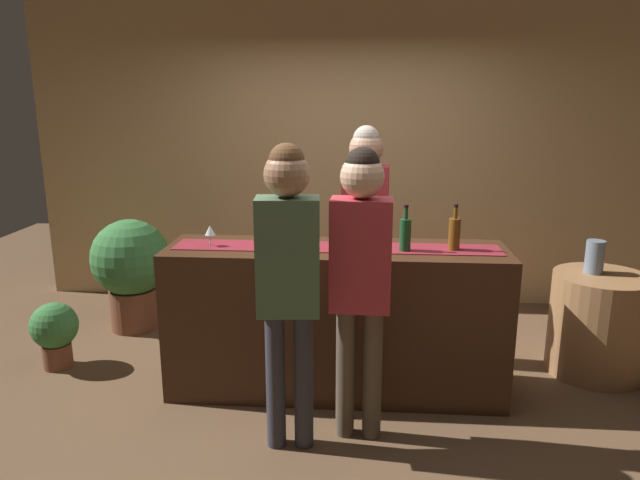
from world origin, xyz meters
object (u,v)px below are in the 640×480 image
object	(u,v)px
wine_glass_mid_counter	(210,231)
wine_bottle_clear	(272,231)
vase_on_side_table	(595,257)
round_side_table	(598,324)
wine_glass_near_customer	(298,233)
customer_browsing	(288,266)
customer_sipping	(361,264)
wine_glass_far_end	(347,230)
wine_bottle_amber	(454,233)
bartender	(365,216)
wine_bottle_green	(405,234)
potted_plant_small	(55,331)
potted_plant_tall	(131,266)

from	to	relation	value
wine_glass_mid_counter	wine_bottle_clear	bearing A→B (deg)	0.39
wine_glass_mid_counter	vase_on_side_table	distance (m)	2.72
wine_glass_mid_counter	round_side_table	xyz separation A→B (m)	(2.72, 0.44, -0.75)
wine_glass_near_customer	customer_browsing	size ratio (longest dim) A/B	0.08
vase_on_side_table	customer_sipping	bearing A→B (deg)	-148.55
wine_glass_far_end	vase_on_side_table	world-z (taller)	wine_glass_far_end
wine_bottle_amber	round_side_table	xyz separation A→B (m)	(1.13, 0.42, -0.75)
wine_bottle_amber	bartender	size ratio (longest dim) A/B	0.17
wine_bottle_green	wine_bottle_clear	bearing A→B (deg)	178.46
potted_plant_small	customer_sipping	bearing A→B (deg)	-17.94
wine_bottle_clear	customer_sipping	bearing A→B (deg)	-42.29
wine_glass_mid_counter	customer_browsing	distance (m)	0.90
wine_bottle_amber	vase_on_side_table	xyz separation A→B (m)	(1.07, 0.47, -0.26)
customer_sipping	round_side_table	bearing A→B (deg)	32.02
wine_bottle_amber	wine_glass_far_end	distance (m)	0.69
wine_bottle_clear	bartender	world-z (taller)	bartender
wine_bottle_clear	wine_glass_far_end	world-z (taller)	wine_bottle_clear
wine_glass_near_customer	potted_plant_small	size ratio (longest dim) A/B	0.29
wine_bottle_green	potted_plant_small	xyz separation A→B (m)	(-2.53, 0.22, -0.83)
customer_browsing	potted_plant_tall	size ratio (longest dim) A/B	1.81
wine_bottle_green	vase_on_side_table	distance (m)	1.50
customer_sipping	customer_browsing	size ratio (longest dim) A/B	0.98
wine_bottle_clear	potted_plant_small	world-z (taller)	wine_bottle_clear
wine_glass_far_end	bartender	bearing A→B (deg)	77.46
wine_glass_far_end	customer_browsing	world-z (taller)	customer_browsing
round_side_table	customer_browsing	bearing A→B (deg)	-152.49
bartender	potted_plant_small	size ratio (longest dim) A/B	3.53
wine_bottle_green	potted_plant_tall	bearing A→B (deg)	155.79
wine_glass_near_customer	wine_glass_far_end	bearing A→B (deg)	17.61
potted_plant_small	bartender	bearing A→B (deg)	10.32
wine_bottle_clear	wine_glass_far_end	bearing A→B (deg)	10.91
customer_sipping	potted_plant_tall	bearing A→B (deg)	145.05
wine_bottle_amber	vase_on_side_table	world-z (taller)	wine_bottle_amber
wine_glass_far_end	vase_on_side_table	bearing A→B (deg)	12.58
wine_bottle_clear	customer_browsing	distance (m)	0.69
wine_glass_near_customer	potted_plant_small	xyz separation A→B (m)	(-1.84, 0.20, -0.83)
wine_bottle_green	customer_sipping	size ratio (longest dim) A/B	0.18
bartender	vase_on_side_table	world-z (taller)	bartender
round_side_table	bartender	bearing A→B (deg)	174.08
wine_bottle_clear	bartender	size ratio (longest dim) A/B	0.17
potted_plant_small	potted_plant_tall	bearing A→B (deg)	70.02
wine_bottle_green	wine_bottle_clear	xyz separation A→B (m)	(-0.86, 0.02, 0.00)
wine_bottle_clear	wine_bottle_amber	xyz separation A→B (m)	(1.18, 0.02, 0.00)
customer_browsing	bartender	bearing A→B (deg)	67.32
wine_glass_mid_counter	wine_glass_far_end	distance (m)	0.90
wine_bottle_clear	round_side_table	xyz separation A→B (m)	(2.31, 0.44, -0.75)
wine_glass_mid_counter	customer_browsing	world-z (taller)	customer_browsing
potted_plant_small	wine_bottle_green	bearing A→B (deg)	-5.00
wine_glass_mid_counter	bartender	xyz separation A→B (m)	(1.01, 0.62, -0.01)
wine_glass_far_end	wine_glass_mid_counter	bearing A→B (deg)	-173.83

